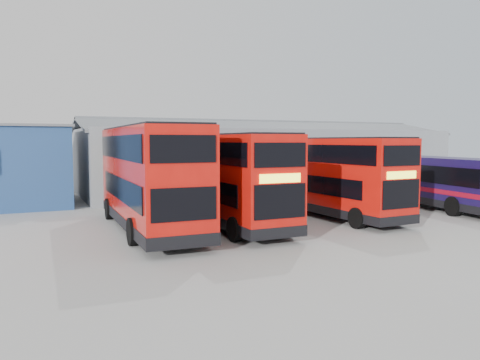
# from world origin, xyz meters

# --- Properties ---
(ground_plane) EXTENTS (120.00, 120.00, 0.00)m
(ground_plane) POSITION_xyz_m (0.00, 0.00, 0.00)
(ground_plane) COLOR #969691
(ground_plane) RESTS_ON ground
(maintenance_shed) EXTENTS (30.50, 12.00, 5.89)m
(maintenance_shed) POSITION_xyz_m (8.00, 20.00, 2.60)
(maintenance_shed) COLOR gray
(maintenance_shed) RESTS_ON ground
(double_decker_left) EXTENTS (3.13, 11.41, 4.79)m
(double_decker_left) POSITION_xyz_m (-5.48, 5.74, 2.38)
(double_decker_left) COLOR red
(double_decker_left) RESTS_ON ground
(double_decker_centre) EXTENTS (2.72, 10.58, 4.46)m
(double_decker_centre) POSITION_xyz_m (-1.69, 5.52, 2.22)
(double_decker_centre) COLOR red
(double_decker_centre) RESTS_ON ground
(double_decker_right) EXTENTS (2.84, 10.28, 4.32)m
(double_decker_right) POSITION_xyz_m (4.56, 5.61, 2.15)
(double_decker_right) COLOR red
(double_decker_right) RESTS_ON ground
(single_decker_blue) EXTENTS (4.34, 11.82, 3.14)m
(single_decker_blue) POSITION_xyz_m (12.40, 5.79, 1.56)
(single_decker_blue) COLOR #120D3A
(single_decker_blue) RESTS_ON ground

